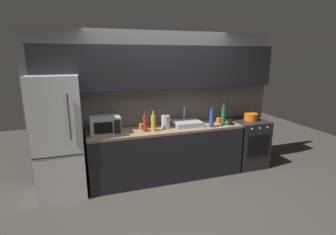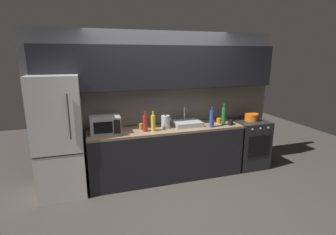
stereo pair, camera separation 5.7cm
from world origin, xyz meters
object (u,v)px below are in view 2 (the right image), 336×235
Objects in this scene: wine_bottle_red at (145,123)px; mug_amber at (141,127)px; wine_bottle_blue at (212,119)px; mug_dark at (231,122)px; kettle at (166,122)px; microwave at (105,125)px; cooking_pot at (252,117)px; wine_bottle_yellow at (153,123)px; mug_orange at (219,121)px; refrigerator at (59,136)px; oven_range at (249,143)px; wine_bottle_green at (224,116)px.

mug_amber is (-0.04, 0.12, -0.08)m from wine_bottle_red.
wine_bottle_blue is 3.79× the size of mug_dark.
kettle is 0.41m from mug_amber.
wine_bottle_blue is 0.39m from mug_dark.
microwave reaches higher than cooking_pot.
wine_bottle_yellow is 3.25× the size of mug_amber.
wine_bottle_yellow reaches higher than mug_orange.
mug_amber is (-1.17, 0.21, -0.10)m from wine_bottle_blue.
refrigerator is at bearing 176.67° from mug_dark.
microwave is at bearing 178.51° from kettle.
mug_dark reaches higher than oven_range.
mug_dark is 0.57m from cooking_pot.
wine_bottle_green is 1.15× the size of wine_bottle_red.
oven_range is 0.74m from mug_dark.
mug_amber is (1.26, 0.03, 0.04)m from refrigerator.
oven_range is at bearing -175.48° from cooking_pot.
wine_bottle_green reaches higher than wine_bottle_blue.
wine_bottle_green is at bearing 14.63° from wine_bottle_blue.
mug_amber is (-0.41, 0.04, -0.06)m from kettle.
wine_bottle_blue is 3.47× the size of mug_amber.
oven_range is 0.89m from wine_bottle_green.
microwave is at bearing 173.49° from wine_bottle_blue.
wine_bottle_green is 1.40m from wine_bottle_red.
wine_bottle_blue is (2.43, -0.18, 0.13)m from refrigerator.
wine_bottle_yellow is 1.27m from mug_orange.
kettle is 1.04m from wine_bottle_green.
wine_bottle_green is 4.06× the size of mug_dark.
mug_amber reaches higher than mug_dark.
mug_orange is at bearing 123.39° from mug_dark.
kettle is 0.96× the size of cooking_pot.
microwave is 0.58m from mug_amber.
mug_dark is at bearing -162.86° from oven_range.
refrigerator reaches higher than mug_orange.
wine_bottle_yellow is at bearing 179.62° from wine_bottle_green.
refrigerator reaches higher than mug_dark.
wine_bottle_green is 1.50× the size of cooking_pot.
mug_amber is at bearing 169.63° from wine_bottle_blue.
wine_bottle_blue is 1.01m from wine_bottle_yellow.
wine_bottle_green is 0.18m from mug_orange.
wine_bottle_green is (-0.64, -0.11, 0.61)m from oven_range.
wine_bottle_blue is 0.34m from mug_orange.
oven_range is at bearing -0.96° from mug_amber.
wine_bottle_red is (-2.04, -0.08, 0.59)m from oven_range.
wine_bottle_yellow is 3.55× the size of mug_dark.
mug_amber is at bearing 179.09° from cooking_pot.
wine_bottle_red is at bearing 175.20° from wine_bottle_blue.
wine_bottle_green is at bearing 155.55° from mug_dark.
refrigerator is at bearing -178.45° from microwave.
wine_bottle_blue is at bearing -141.12° from mug_orange.
wine_bottle_green reaches higher than wine_bottle_yellow.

